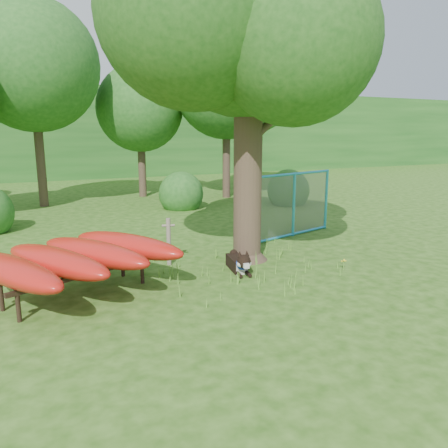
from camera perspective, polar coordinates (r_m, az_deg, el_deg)
name	(u,v)px	position (r m, az deg, el deg)	size (l,w,h in m)	color
ground	(240,283)	(9.06, 2.15, -7.74)	(80.00, 80.00, 0.00)	#234C0F
oak_tree	(247,14)	(10.60, 3.01, 25.70)	(6.81, 6.00, 8.36)	#392A1F
wooden_post	(169,240)	(10.20, -7.23, -2.13)	(0.30, 0.12, 1.11)	#706354
kayak_rack	(76,257)	(8.60, -18.79, -4.10)	(4.14, 3.73, 1.00)	black
husky_dog	(239,263)	(9.71, 1.99, -5.11)	(0.50, 1.27, 0.57)	black
fence_section	(294,205)	(13.05, 9.10, 2.53)	(3.15, 0.94, 3.16)	#2A99C6
wildflower_clump	(344,261)	(10.20, 15.39, -4.74)	(0.11, 0.10, 0.24)	#5D9530
bg_tree_b	(32,65)	(19.74, -23.75, 18.43)	(5.20, 5.20, 8.22)	#392A1F
bg_tree_c	(140,109)	(21.29, -10.94, 14.58)	(4.00, 4.00, 6.12)	#392A1F
bg_tree_d	(226,86)	(20.70, 0.32, 17.58)	(4.80, 4.80, 7.50)	#392A1F
bg_tree_e	(252,91)	(24.75, 3.69, 16.97)	(4.60, 4.60, 7.55)	#392A1F
shrub_right	(288,204)	(18.99, 8.35, 2.57)	(1.80, 1.80, 1.80)	#1F571C
shrub_mid	(181,208)	(17.85, -5.58, 2.04)	(1.80, 1.80, 1.80)	#1F571C
wooded_hillside	(70,133)	(35.77, -19.53, 11.18)	(80.00, 12.00, 6.00)	#1F571C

